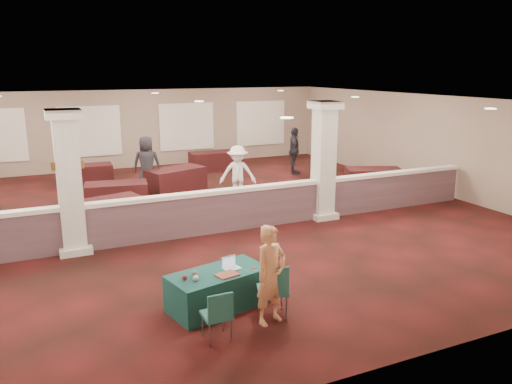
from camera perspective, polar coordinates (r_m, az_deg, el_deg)
name	(u,v)px	position (r m, az deg, el deg)	size (l,w,h in m)	color
ground	(202,216)	(14.11, -6.19, -2.76)	(16.00, 16.00, 0.00)	#3F100F
wall_back	(140,129)	(21.41, -13.11, 7.05)	(16.00, 0.04, 3.20)	gray
wall_front	(391,259)	(6.85, 15.22, -7.39)	(16.00, 0.04, 3.20)	gray
wall_right	(427,143)	(17.87, 18.92, 5.36)	(0.04, 16.00, 3.20)	gray
ceiling	(199,101)	(13.55, -6.54, 10.32)	(16.00, 16.00, 0.02)	silver
partition_wall	(220,210)	(12.59, -4.10, -2.08)	(15.60, 0.28, 1.10)	#51363B
column_left	(69,181)	(11.63, -20.58, 1.15)	(0.72, 0.72, 3.20)	beige
column_right	(324,160)	(13.64, 7.74, 3.69)	(0.72, 0.72, 3.20)	beige
sconce_left	(54,166)	(11.55, -22.11, 2.77)	(0.12, 0.12, 0.18)	brown
sconce_right	(81,164)	(11.58, -19.35, 3.04)	(0.12, 0.12, 0.18)	brown
near_table	(218,289)	(8.80, -4.35, -11.03)	(1.69, 0.84, 0.65)	#0E3634
conf_chair_main	(274,287)	(8.30, 2.02, -10.77)	(0.59, 0.59, 0.95)	#1D5647
conf_chair_side	(218,312)	(7.70, -4.35, -13.53)	(0.41, 0.42, 0.83)	#1D5647
woman	(271,275)	(8.09, 1.70, -9.45)	(0.59, 0.40, 1.65)	#E69A64
far_table_front_left	(108,212)	(13.77, -16.55, -2.17)	(1.73, 0.86, 0.70)	black
far_table_front_center	(117,195)	(15.48, -15.64, -0.31)	(1.79, 0.90, 0.73)	black
far_table_front_right	(374,179)	(17.42, 13.29, 1.42)	(1.84, 0.92, 0.74)	black
far_table_back_left	(87,175)	(18.71, -18.80, 1.86)	(1.77, 0.88, 0.72)	black
far_table_back_center	(176,180)	(17.03, -9.13, 1.40)	(1.92, 0.96, 0.78)	black
far_table_back_right	(214,161)	(20.31, -4.82, 3.54)	(1.90, 0.95, 0.77)	black
attendee_b	(238,174)	(15.45, -2.10, 2.11)	(1.12, 0.51, 1.74)	white
attendee_c	(294,151)	(19.58, 4.39, 4.72)	(1.07, 0.51, 1.83)	black
attendee_d	(147,164)	(17.00, -12.36, 3.14)	(0.93, 0.50, 1.89)	black
laptop_base	(232,269)	(8.77, -2.75, -8.74)	(0.29, 0.20, 0.02)	silver
laptop_screen	(229,261)	(8.81, -3.14, -7.90)	(0.29, 0.01, 0.20)	silver
screen_glow	(229,262)	(8.81, -3.12, -7.99)	(0.27, 0.00, 0.17)	silver
knitting	(227,275)	(8.52, -3.31, -9.42)	(0.35, 0.27, 0.03)	#CE4321
yarn_cream	(196,278)	(8.35, -6.90, -9.73)	(0.10, 0.10, 0.10)	beige
yarn_red	(185,278)	(8.40, -8.16, -9.66)	(0.09, 0.09, 0.09)	maroon
yarn_grey	(194,273)	(8.55, -7.06, -9.18)	(0.09, 0.09, 0.09)	#535459
scissors	(253,268)	(8.78, -0.30, -8.70)	(0.11, 0.03, 0.01)	red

